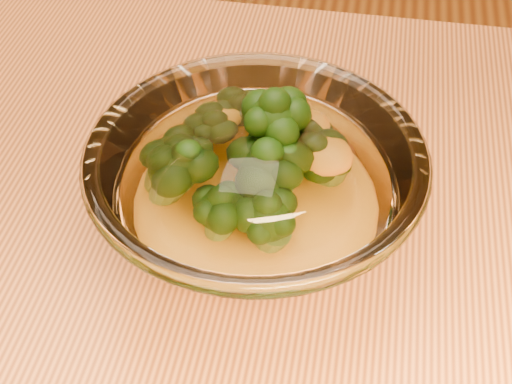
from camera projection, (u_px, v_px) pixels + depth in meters
glass_bowl at (256, 197)px, 0.49m from camera, size 0.23×0.23×0.10m
cheese_sauce at (256, 218)px, 0.51m from camera, size 0.12×0.12×0.03m
broccoli_heap at (248, 165)px, 0.49m from camera, size 0.14×0.13×0.08m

